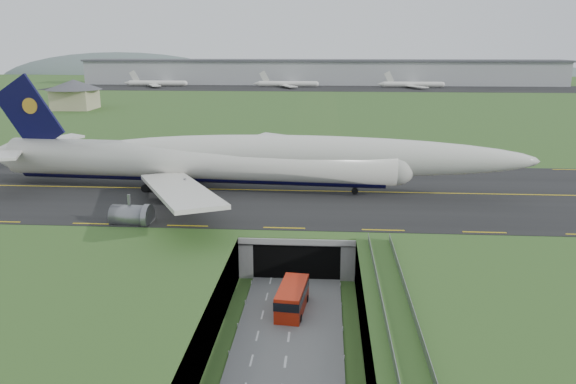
{
  "coord_description": "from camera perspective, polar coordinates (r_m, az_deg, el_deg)",
  "views": [
    {
      "loc": [
        3.73,
        -63.68,
        31.67
      ],
      "look_at": [
        -2.0,
        20.0,
        9.35
      ],
      "focal_mm": 35.0,
      "sensor_mm": 36.0,
      "label": 1
    }
  ],
  "objects": [
    {
      "name": "ground",
      "position": [
        71.22,
        0.52,
        -11.5
      ],
      "size": [
        900.0,
        900.0,
        0.0
      ],
      "primitive_type": "plane",
      "color": "#325E25",
      "rests_on": "ground"
    },
    {
      "name": "airfield_deck",
      "position": [
        69.94,
        0.52,
        -9.3
      ],
      "size": [
        800.0,
        800.0,
        6.0
      ],
      "primitive_type": "cube",
      "color": "gray",
      "rests_on": "ground"
    },
    {
      "name": "trench_road",
      "position": [
        64.55,
        0.11,
        -14.38
      ],
      "size": [
        12.0,
        75.0,
        0.2
      ],
      "primitive_type": "cube",
      "color": "slate",
      "rests_on": "ground"
    },
    {
      "name": "taxiway",
      "position": [
        100.08,
        1.65,
        0.08
      ],
      "size": [
        800.0,
        44.0,
        0.18
      ],
      "primitive_type": "cube",
      "color": "black",
      "rests_on": "airfield_deck"
    },
    {
      "name": "tunnel_portal",
      "position": [
        85.32,
        1.19,
        -4.5
      ],
      "size": [
        17.0,
        22.3,
        6.0
      ],
      "color": "gray",
      "rests_on": "ground"
    },
    {
      "name": "guideway",
      "position": [
        52.28,
        11.81,
        -15.71
      ],
      "size": [
        3.0,
        53.0,
        7.05
      ],
      "color": "#A8A8A3",
      "rests_on": "ground"
    },
    {
      "name": "jumbo_jet",
      "position": [
        99.78,
        -5.22,
        3.27
      ],
      "size": [
        100.21,
        63.3,
        20.99
      ],
      "rotation": [
        0.0,
        0.0,
        -0.07
      ],
      "color": "silver",
      "rests_on": "ground"
    },
    {
      "name": "shuttle_tram",
      "position": [
        69.08,
        0.42,
        -10.72
      ],
      "size": [
        3.9,
        8.35,
        3.28
      ],
      "rotation": [
        0.0,
        0.0,
        -0.11
      ],
      "color": "#B7210C",
      "rests_on": "ground"
    },
    {
      "name": "service_building",
      "position": [
        241.08,
        -20.88,
        9.49
      ],
      "size": [
        22.12,
        22.12,
        11.78
      ],
      "rotation": [
        0.0,
        0.0,
        0.02
      ],
      "color": "#BCB187",
      "rests_on": "ground"
    },
    {
      "name": "cargo_terminal",
      "position": [
        363.55,
        3.37,
        12.08
      ],
      "size": [
        320.0,
        67.0,
        15.6
      ],
      "color": "#B2B2B2",
      "rests_on": "ground"
    },
    {
      "name": "distant_hills",
      "position": [
        498.67,
        11.08,
        10.53
      ],
      "size": [
        700.0,
        91.0,
        60.0
      ],
      "color": "slate",
      "rests_on": "ground"
    }
  ]
}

